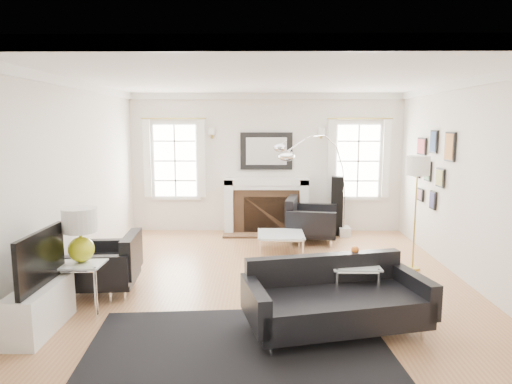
{
  "coord_description": "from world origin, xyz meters",
  "views": [
    {
      "loc": [
        -0.11,
        -6.27,
        2.18
      ],
      "look_at": [
        -0.18,
        0.3,
        1.21
      ],
      "focal_mm": 32.0,
      "sensor_mm": 36.0,
      "label": 1
    }
  ],
  "objects_px": {
    "armchair_left": "(109,266)",
    "sofa": "(334,300)",
    "coffee_table": "(281,235)",
    "armchair_right": "(309,221)",
    "gourd_lamp": "(80,231)",
    "fireplace": "(266,206)",
    "arc_floor_lamp": "(318,183)"
  },
  "relations": [
    {
      "from": "armchair_left",
      "to": "sofa",
      "type": "bearing_deg",
      "value": -21.81
    },
    {
      "from": "armchair_left",
      "to": "coffee_table",
      "type": "relative_size",
      "value": 1.29
    },
    {
      "from": "armchair_right",
      "to": "coffee_table",
      "type": "bearing_deg",
      "value": -124.62
    },
    {
      "from": "gourd_lamp",
      "to": "armchair_left",
      "type": "bearing_deg",
      "value": 80.62
    },
    {
      "from": "fireplace",
      "to": "armchair_left",
      "type": "distance_m",
      "value": 3.94
    },
    {
      "from": "armchair_left",
      "to": "armchair_right",
      "type": "distance_m",
      "value": 3.92
    },
    {
      "from": "sofa",
      "to": "gourd_lamp",
      "type": "xyz_separation_m",
      "value": [
        -2.87,
        0.51,
        0.62
      ]
    },
    {
      "from": "sofa",
      "to": "armchair_left",
      "type": "distance_m",
      "value": 2.99
    },
    {
      "from": "armchair_right",
      "to": "armchair_left",
      "type": "bearing_deg",
      "value": -137.44
    },
    {
      "from": "coffee_table",
      "to": "armchair_left",
      "type": "bearing_deg",
      "value": -141.65
    },
    {
      "from": "sofa",
      "to": "armchair_right",
      "type": "bearing_deg",
      "value": 88.25
    },
    {
      "from": "coffee_table",
      "to": "sofa",
      "type": "bearing_deg",
      "value": -81.45
    },
    {
      "from": "armchair_right",
      "to": "sofa",
      "type": "bearing_deg",
      "value": -91.75
    },
    {
      "from": "armchair_right",
      "to": "arc_floor_lamp",
      "type": "xyz_separation_m",
      "value": [
        0.14,
        -0.07,
        0.75
      ]
    },
    {
      "from": "fireplace",
      "to": "sofa",
      "type": "xyz_separation_m",
      "value": [
        0.67,
        -4.43,
        -0.21
      ]
    },
    {
      "from": "sofa",
      "to": "armchair_left",
      "type": "height_order",
      "value": "armchair_left"
    },
    {
      "from": "armchair_right",
      "to": "gourd_lamp",
      "type": "relative_size",
      "value": 1.79
    },
    {
      "from": "fireplace",
      "to": "armchair_right",
      "type": "height_order",
      "value": "fireplace"
    },
    {
      "from": "gourd_lamp",
      "to": "arc_floor_lamp",
      "type": "bearing_deg",
      "value": 45.52
    },
    {
      "from": "arc_floor_lamp",
      "to": "sofa",
      "type": "bearing_deg",
      "value": -94.01
    },
    {
      "from": "gourd_lamp",
      "to": "arc_floor_lamp",
      "type": "relative_size",
      "value": 0.31
    },
    {
      "from": "sofa",
      "to": "arc_floor_lamp",
      "type": "bearing_deg",
      "value": 85.99
    },
    {
      "from": "sofa",
      "to": "arc_floor_lamp",
      "type": "relative_size",
      "value": 0.98
    },
    {
      "from": "armchair_left",
      "to": "arc_floor_lamp",
      "type": "relative_size",
      "value": 0.48
    },
    {
      "from": "sofa",
      "to": "coffee_table",
      "type": "height_order",
      "value": "sofa"
    },
    {
      "from": "fireplace",
      "to": "sofa",
      "type": "relative_size",
      "value": 0.83
    },
    {
      "from": "sofa",
      "to": "gourd_lamp",
      "type": "relative_size",
      "value": 3.2
    },
    {
      "from": "coffee_table",
      "to": "gourd_lamp",
      "type": "bearing_deg",
      "value": -134.8
    },
    {
      "from": "gourd_lamp",
      "to": "fireplace",
      "type": "bearing_deg",
      "value": 60.75
    },
    {
      "from": "fireplace",
      "to": "sofa",
      "type": "distance_m",
      "value": 4.49
    },
    {
      "from": "fireplace",
      "to": "armchair_left",
      "type": "bearing_deg",
      "value": -122.28
    },
    {
      "from": "armchair_left",
      "to": "armchair_right",
      "type": "relative_size",
      "value": 0.88
    }
  ]
}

